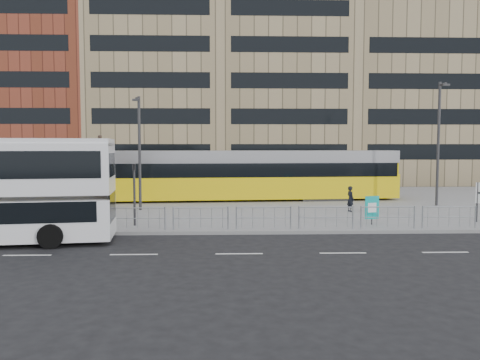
{
  "coord_description": "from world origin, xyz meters",
  "views": [
    {
      "loc": [
        -2.51,
        -21.61,
        4.06
      ],
      "look_at": [
        -1.66,
        6.0,
        2.13
      ],
      "focal_mm": 35.0,
      "sensor_mm": 36.0,
      "label": 1
    }
  ],
  "objects_px": {
    "pedestrian": "(350,199)",
    "lamp_post_west": "(139,148)",
    "traffic_light_west": "(134,186)",
    "lamp_post_east": "(439,139)",
    "bare_tree": "(97,134)",
    "tram": "(187,176)",
    "ad_panel": "(372,208)"
  },
  "relations": [
    {
      "from": "tram",
      "to": "lamp_post_east",
      "type": "distance_m",
      "value": 17.59
    },
    {
      "from": "lamp_post_east",
      "to": "ad_panel",
      "type": "bearing_deg",
      "value": -132.05
    },
    {
      "from": "traffic_light_west",
      "to": "lamp_post_east",
      "type": "relative_size",
      "value": 0.38
    },
    {
      "from": "bare_tree",
      "to": "lamp_post_west",
      "type": "bearing_deg",
      "value": 28.44
    },
    {
      "from": "lamp_post_west",
      "to": "bare_tree",
      "type": "relative_size",
      "value": 1.07
    },
    {
      "from": "pedestrian",
      "to": "traffic_light_west",
      "type": "bearing_deg",
      "value": 94.08
    },
    {
      "from": "pedestrian",
      "to": "lamp_post_west",
      "type": "distance_m",
      "value": 13.38
    },
    {
      "from": "tram",
      "to": "lamp_post_west",
      "type": "bearing_deg",
      "value": -121.33
    },
    {
      "from": "ad_panel",
      "to": "bare_tree",
      "type": "bearing_deg",
      "value": 147.04
    },
    {
      "from": "traffic_light_west",
      "to": "lamp_post_east",
      "type": "xyz_separation_m",
      "value": [
        18.79,
        7.43,
        2.52
      ]
    },
    {
      "from": "tram",
      "to": "pedestrian",
      "type": "distance_m",
      "value": 12.16
    },
    {
      "from": "ad_panel",
      "to": "lamp_post_east",
      "type": "height_order",
      "value": "lamp_post_east"
    },
    {
      "from": "pedestrian",
      "to": "lamp_post_east",
      "type": "bearing_deg",
      "value": -84.06
    },
    {
      "from": "ad_panel",
      "to": "bare_tree",
      "type": "distance_m",
      "value": 16.23
    },
    {
      "from": "ad_panel",
      "to": "lamp_post_west",
      "type": "bearing_deg",
      "value": 139.53
    },
    {
      "from": "traffic_light_west",
      "to": "lamp_post_west",
      "type": "height_order",
      "value": "lamp_post_west"
    },
    {
      "from": "traffic_light_west",
      "to": "lamp_post_east",
      "type": "distance_m",
      "value": 20.37
    },
    {
      "from": "pedestrian",
      "to": "lamp_post_west",
      "type": "xyz_separation_m",
      "value": [
        -12.96,
        1.23,
        3.11
      ]
    },
    {
      "from": "pedestrian",
      "to": "bare_tree",
      "type": "bearing_deg",
      "value": 73.13
    },
    {
      "from": "lamp_post_west",
      "to": "bare_tree",
      "type": "distance_m",
      "value": 2.69
    },
    {
      "from": "bare_tree",
      "to": "ad_panel",
      "type": "bearing_deg",
      "value": -17.64
    },
    {
      "from": "lamp_post_west",
      "to": "bare_tree",
      "type": "xyz_separation_m",
      "value": [
        -2.25,
        -1.22,
        0.83
      ]
    },
    {
      "from": "pedestrian",
      "to": "lamp_post_west",
      "type": "height_order",
      "value": "lamp_post_west"
    },
    {
      "from": "traffic_light_west",
      "to": "lamp_post_west",
      "type": "xyz_separation_m",
      "value": [
        -0.79,
        5.88,
        1.92
      ]
    },
    {
      "from": "ad_panel",
      "to": "traffic_light_west",
      "type": "bearing_deg",
      "value": 164.1
    },
    {
      "from": "tram",
      "to": "traffic_light_west",
      "type": "relative_size",
      "value": 10.1
    },
    {
      "from": "ad_panel",
      "to": "lamp_post_east",
      "type": "relative_size",
      "value": 0.18
    },
    {
      "from": "lamp_post_west",
      "to": "lamp_post_east",
      "type": "bearing_deg",
      "value": 4.55
    },
    {
      "from": "pedestrian",
      "to": "bare_tree",
      "type": "xyz_separation_m",
      "value": [
        -15.2,
        0.01,
        3.94
      ]
    },
    {
      "from": "pedestrian",
      "to": "tram",
      "type": "bearing_deg",
      "value": 42.57
    },
    {
      "from": "pedestrian",
      "to": "lamp_post_east",
      "type": "xyz_separation_m",
      "value": [
        6.63,
        2.78,
        3.71
      ]
    },
    {
      "from": "ad_panel",
      "to": "bare_tree",
      "type": "xyz_separation_m",
      "value": [
        -15.02,
        4.78,
        3.88
      ]
    }
  ]
}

